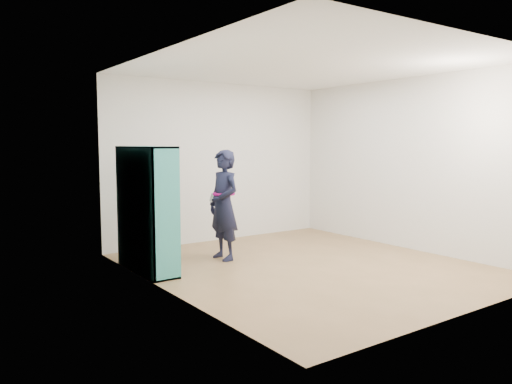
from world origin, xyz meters
TOP-DOWN VIEW (x-y plane):
  - floor at (0.00, 0.00)m, footprint 4.50×4.50m
  - ceiling at (0.00, 0.00)m, footprint 4.50×4.50m
  - wall_left at (-2.00, 0.00)m, footprint 0.02×4.50m
  - wall_right at (2.00, 0.00)m, footprint 0.02×4.50m
  - wall_back at (0.00, 2.25)m, footprint 4.00×0.02m
  - wall_front at (0.00, -2.25)m, footprint 4.00×0.02m
  - bookshelf at (-1.84, 1.01)m, footprint 0.35×1.18m
  - person at (-0.69, 0.99)m, footprint 0.39×0.57m
  - smartphone at (-0.84, 1.06)m, footprint 0.03×0.10m

SIDE VIEW (x-z plane):
  - floor at x=0.00m, z-range 0.00..0.00m
  - person at x=-0.69m, z-range 0.00..1.53m
  - bookshelf at x=-1.84m, z-range -0.01..1.57m
  - smartphone at x=-0.84m, z-range 0.80..0.93m
  - wall_left at x=-2.00m, z-range 0.00..2.60m
  - wall_right at x=2.00m, z-range 0.00..2.60m
  - wall_back at x=0.00m, z-range 0.00..2.60m
  - wall_front at x=0.00m, z-range 0.00..2.60m
  - ceiling at x=0.00m, z-range 2.60..2.60m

